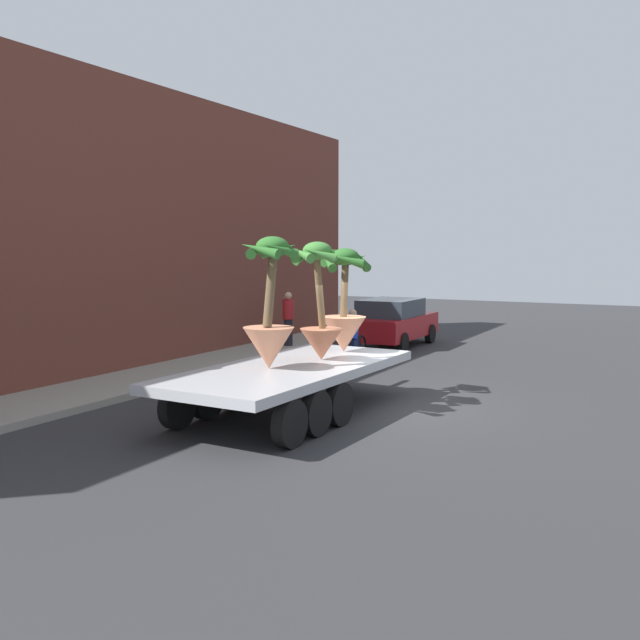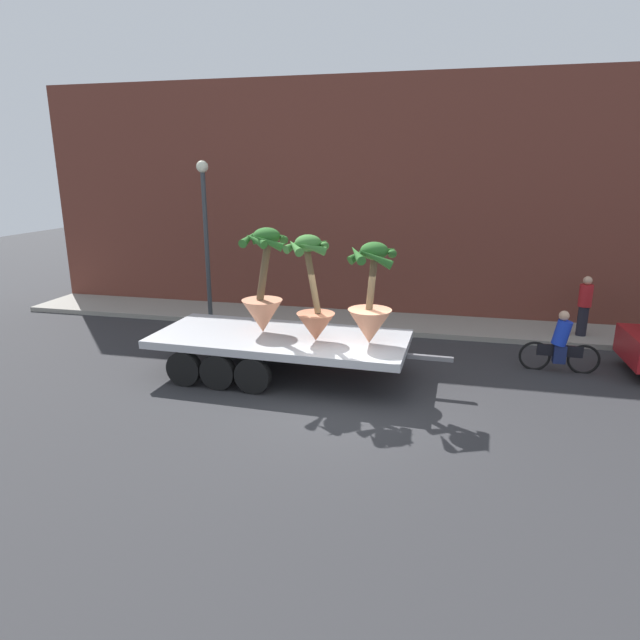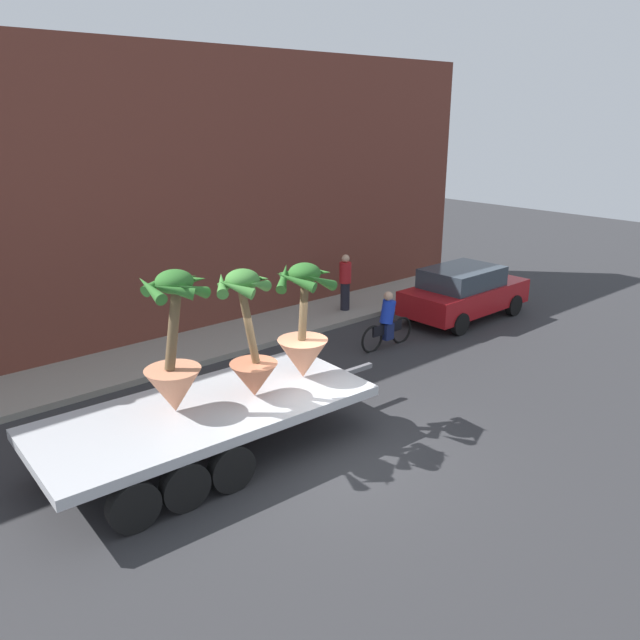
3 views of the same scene
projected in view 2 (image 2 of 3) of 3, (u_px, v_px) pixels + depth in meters
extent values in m
plane|color=#2D2D30|center=(346.00, 403.00, 11.25)|extent=(60.00, 60.00, 0.00)
cube|color=gray|center=(381.00, 323.00, 16.95)|extent=(24.00, 2.20, 0.15)
cube|color=brown|center=(391.00, 200.00, 17.56)|extent=(24.00, 1.20, 7.53)
cube|color=#B7BABF|center=(281.00, 339.00, 12.62)|extent=(5.98, 2.74, 0.18)
cylinder|color=black|center=(229.00, 338.00, 14.33)|extent=(0.81, 0.25, 0.80)
cylinder|color=black|center=(184.00, 368.00, 12.11)|extent=(0.81, 0.25, 0.80)
cylinder|color=black|center=(258.00, 340.00, 14.13)|extent=(0.81, 0.25, 0.80)
cylinder|color=black|center=(218.00, 372.00, 11.90)|extent=(0.81, 0.25, 0.80)
cylinder|color=black|center=(288.00, 343.00, 13.92)|extent=(0.81, 0.25, 0.80)
cylinder|color=black|center=(253.00, 375.00, 11.70)|extent=(0.81, 0.25, 0.80)
cube|color=slate|center=(430.00, 358.00, 11.79)|extent=(1.00, 0.13, 0.10)
cone|color=tan|center=(263.00, 316.00, 12.76)|extent=(0.96, 0.96, 0.78)
cylinder|color=brown|center=(264.00, 269.00, 12.43)|extent=(0.43, 0.17, 1.50)
ellipsoid|color=#2D6B28|center=(267.00, 236.00, 12.22)|extent=(0.63, 0.63, 0.39)
cone|color=#2D6B28|center=(282.00, 238.00, 12.22)|extent=(0.34, 0.77, 0.37)
cone|color=#2D6B28|center=(278.00, 237.00, 12.40)|extent=(0.62, 0.57, 0.29)
cone|color=#2D6B28|center=(266.00, 237.00, 12.55)|extent=(0.73, 0.44, 0.37)
cone|color=#2D6B28|center=(249.00, 238.00, 12.34)|extent=(0.23, 0.87, 0.38)
cone|color=#2D6B28|center=(255.00, 240.00, 12.01)|extent=(0.69, 0.54, 0.36)
cone|color=#2D6B28|center=(267.00, 242.00, 11.89)|extent=(0.77, 0.44, 0.46)
cone|color=#B26647|center=(316.00, 327.00, 12.12)|extent=(0.87, 0.87, 0.63)
cylinder|color=brown|center=(312.00, 279.00, 11.84)|extent=(0.42, 0.14, 1.56)
ellipsoid|color=#428438|center=(308.00, 243.00, 11.65)|extent=(0.59, 0.59, 0.37)
cone|color=#428438|center=(323.00, 245.00, 11.62)|extent=(0.26, 0.67, 0.31)
cone|color=#428438|center=(315.00, 245.00, 11.95)|extent=(0.71, 0.37, 0.43)
cone|color=#428438|center=(297.00, 244.00, 11.90)|extent=(0.54, 0.73, 0.38)
cone|color=#428438|center=(295.00, 247.00, 11.55)|extent=(0.55, 0.65, 0.37)
cone|color=#428438|center=(312.00, 248.00, 11.38)|extent=(0.66, 0.48, 0.37)
cone|color=tan|center=(369.00, 326.00, 11.92)|extent=(0.97, 0.97, 0.77)
cylinder|color=brown|center=(372.00, 281.00, 11.63)|extent=(0.26, 0.15, 1.30)
ellipsoid|color=#2D6B28|center=(374.00, 251.00, 11.45)|extent=(0.60, 0.60, 0.38)
cone|color=#2D6B28|center=(390.00, 253.00, 11.38)|extent=(0.22, 0.71, 0.32)
cone|color=#2D6B28|center=(381.00, 251.00, 11.75)|extent=(0.73, 0.39, 0.36)
cone|color=#2D6B28|center=(364.00, 252.00, 11.80)|extent=(0.71, 0.70, 0.49)
cone|color=#2D6B28|center=(357.00, 254.00, 11.39)|extent=(0.53, 0.81, 0.39)
cone|color=#2D6B28|center=(374.00, 258.00, 11.10)|extent=(0.81, 0.32, 0.50)
torus|color=black|center=(584.00, 360.00, 12.85)|extent=(0.74, 0.07, 0.74)
torus|color=black|center=(535.00, 356.00, 13.11)|extent=(0.74, 0.07, 0.74)
cube|color=black|center=(560.00, 351.00, 12.93)|extent=(1.04, 0.07, 0.28)
cylinder|color=#1938C6|center=(562.00, 333.00, 12.81)|extent=(0.45, 0.34, 0.65)
sphere|color=tan|center=(564.00, 316.00, 12.70)|extent=(0.24, 0.24, 0.24)
cube|color=navy|center=(559.00, 354.00, 12.95)|extent=(0.28, 0.24, 0.44)
cylinder|color=black|center=(582.00, 321.00, 15.29)|extent=(0.28, 0.28, 0.85)
cylinder|color=red|center=(586.00, 296.00, 15.10)|extent=(0.36, 0.36, 0.62)
sphere|color=tan|center=(588.00, 281.00, 14.98)|extent=(0.24, 0.24, 0.24)
cylinder|color=#383D42|center=(207.00, 247.00, 16.78)|extent=(0.14, 0.14, 4.50)
sphere|color=#EAEACC|center=(202.00, 167.00, 16.14)|extent=(0.36, 0.36, 0.36)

